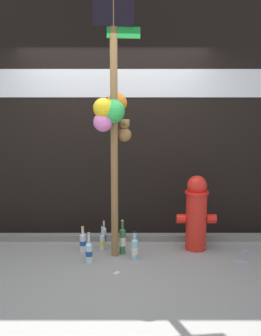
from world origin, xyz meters
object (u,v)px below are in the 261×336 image
bottle_0 (135,248)px  bottle_5 (102,241)px  bottle_2 (89,252)px  bottle_4 (104,237)px  bottle_3 (122,240)px  bottle_1 (83,242)px  memorial_post (113,102)px  fire_hydrant (196,212)px

bottle_0 → bottle_5: bottle_0 is taller
bottle_0 → bottle_2: 0.52m
bottle_0 → bottle_4: (-0.38, 0.37, 0.01)m
bottle_2 → bottle_3: (0.37, 0.26, 0.04)m
bottle_2 → bottle_5: (0.12, 0.37, -0.01)m
bottle_0 → bottle_1: size_ratio=1.04×
bottle_2 → bottle_4: bottle_4 is taller
bottle_2 → memorial_post: bearing=32.3°
bottle_4 → memorial_post: bearing=-65.9°
bottle_2 → fire_hydrant: bearing=17.8°
fire_hydrant → bottle_1: 1.41m
bottle_0 → bottle_5: bearing=144.9°
fire_hydrant → bottle_1: (-1.37, -0.09, -0.34)m
memorial_post → bottle_4: memorial_post is taller
bottle_0 → bottle_3: 0.22m
bottle_5 → bottle_1: bearing=-167.3°
memorial_post → bottle_1: 1.70m
bottle_2 → bottle_3: size_ratio=0.85×
bottle_3 → bottle_5: 0.27m
bottle_0 → bottle_1: bottle_0 is taller
fire_hydrant → bottle_3: size_ratio=2.24×
bottle_0 → bottle_1: bearing=160.4°
bottle_1 → bottle_4: bearing=30.7°
bottle_1 → bottle_2: (0.11, -0.32, 0.00)m
bottle_1 → bottle_2: bottle_2 is taller
bottle_0 → bottle_5: 0.48m
bottle_4 → bottle_1: bearing=-149.3°
fire_hydrant → bottle_5: size_ratio=2.89×
memorial_post → bottle_0: (0.24, -0.07, -1.65)m
fire_hydrant → bottle_4: 1.17m
bottle_1 → bottle_3: bottle_3 is taller
memorial_post → bottle_0: memorial_post is taller
bottle_1 → fire_hydrant: bearing=3.6°
fire_hydrant → bottle_2: (-1.26, -0.41, -0.34)m
bottle_0 → bottle_4: bearing=135.8°
bottle_3 → bottle_1: bearing=173.3°
memorial_post → bottle_1: bearing=158.3°
memorial_post → bottle_5: size_ratio=9.28×
fire_hydrant → bottle_4: fire_hydrant is taller
memorial_post → bottle_0: bearing=-16.3°
bottle_5 → bottle_0: bearing=-35.1°
bottle_2 → bottle_5: bottle_2 is taller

